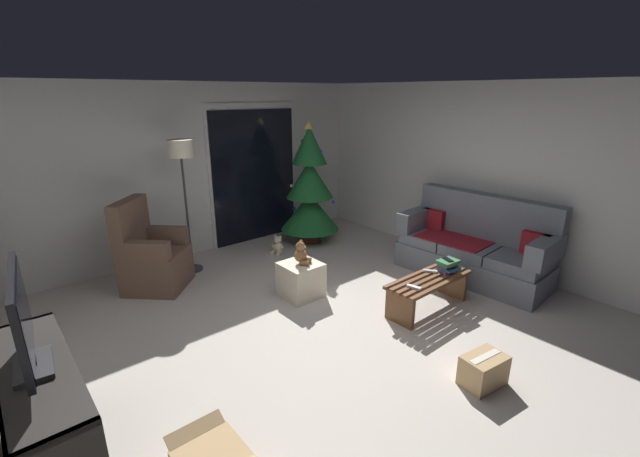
{
  "coord_description": "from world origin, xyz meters",
  "views": [
    {
      "loc": [
        -2.55,
        -2.79,
        2.35
      ],
      "look_at": [
        0.4,
        0.7,
        0.85
      ],
      "focal_mm": 23.35,
      "sensor_mm": 36.0,
      "label": 1
    }
  ],
  "objects": [
    {
      "name": "media_shelf",
      "position": [
        -2.53,
        -0.14,
        0.37
      ],
      "size": [
        0.4,
        1.4,
        0.79
      ],
      "color": "black",
      "rests_on": "ground"
    },
    {
      "name": "television",
      "position": [
        -2.5,
        -0.08,
        1.1
      ],
      "size": [
        0.23,
        0.84,
        0.61
      ],
      "color": "black",
      "rests_on": "media_shelf"
    },
    {
      "name": "teddy_bear_cream_by_tree",
      "position": [
        0.79,
        2.16,
        0.12
      ],
      "size": [
        0.21,
        0.21,
        0.29
      ],
      "color": "beige",
      "rests_on": "ground"
    },
    {
      "name": "floor_lamp",
      "position": [
        -0.47,
        2.42,
        1.51
      ],
      "size": [
        0.32,
        0.32,
        1.78
      ],
      "color": "#2D2D30",
      "rests_on": "ground"
    },
    {
      "name": "ground_plane",
      "position": [
        0.0,
        0.0,
        0.0
      ],
      "size": [
        7.0,
        7.0,
        0.0
      ],
      "primitive_type": "plane",
      "color": "#BCB2A8"
    },
    {
      "name": "ottoman",
      "position": [
        0.21,
        0.84,
        0.21
      ],
      "size": [
        0.44,
        0.44,
        0.42
      ],
      "primitive_type": "cube",
      "color": "beige",
      "rests_on": "ground"
    },
    {
      "name": "patio_door_frame",
      "position": [
        0.94,
        2.99,
        1.1
      ],
      "size": [
        1.6,
        0.02,
        2.2
      ],
      "primitive_type": "cube",
      "color": "silver",
      "rests_on": "ground"
    },
    {
      "name": "wall_back",
      "position": [
        0.0,
        3.06,
        1.25
      ],
      "size": [
        5.72,
        0.12,
        2.5
      ],
      "primitive_type": "cube",
      "color": "silver",
      "rests_on": "ground"
    },
    {
      "name": "armchair",
      "position": [
        -1.06,
        2.22,
        0.4
      ],
      "size": [
        0.97,
        0.97,
        1.13
      ],
      "color": "brown",
      "rests_on": "ground"
    },
    {
      "name": "cell_phone",
      "position": [
        1.41,
        -0.37,
        0.53
      ],
      "size": [
        0.12,
        0.16,
        0.01
      ],
      "primitive_type": "cube",
      "rotation": [
        0.0,
        0.0,
        -0.38
      ],
      "color": "black",
      "rests_on": "book_stack"
    },
    {
      "name": "remote_silver",
      "position": [
        1.25,
        -0.26,
        0.39
      ],
      "size": [
        0.12,
        0.15,
        0.02
      ],
      "primitive_type": "cube",
      "rotation": [
        0.0,
        0.0,
        0.6
      ],
      "color": "#ADADB2",
      "rests_on": "coffee_table"
    },
    {
      "name": "book_stack",
      "position": [
        1.42,
        -0.38,
        0.46
      ],
      "size": [
        0.25,
        0.23,
        0.14
      ],
      "color": "#6B3D7A",
      "rests_on": "coffee_table"
    },
    {
      "name": "couch",
      "position": [
        2.32,
        -0.19,
        0.4
      ],
      "size": [
        0.88,
        1.98,
        1.08
      ],
      "color": "slate",
      "rests_on": "ground"
    },
    {
      "name": "christmas_tree",
      "position": [
        1.51,
        2.27,
        0.86
      ],
      "size": [
        0.94,
        0.94,
        1.94
      ],
      "color": "#4C1E19",
      "rests_on": "ground"
    },
    {
      "name": "coffee_table",
      "position": [
        1.11,
        -0.35,
        0.26
      ],
      "size": [
        1.1,
        0.4,
        0.38
      ],
      "color": "brown",
      "rests_on": "ground"
    },
    {
      "name": "cardboard_box_taped_mid_floor",
      "position": [
        0.4,
        -1.43,
        0.13
      ],
      "size": [
        0.4,
        0.3,
        0.27
      ],
      "color": "tan",
      "rests_on": "ground"
    },
    {
      "name": "teddy_bear_chestnut",
      "position": [
        0.22,
        0.83,
        0.54
      ],
      "size": [
        0.21,
        0.22,
        0.29
      ],
      "color": "brown",
      "rests_on": "ottoman"
    },
    {
      "name": "wall_right",
      "position": [
        2.86,
        0.0,
        1.25
      ],
      "size": [
        0.12,
        6.0,
        2.5
      ],
      "primitive_type": "cube",
      "color": "silver",
      "rests_on": "ground"
    },
    {
      "name": "patio_door_glass",
      "position": [
        0.94,
        2.97,
        1.05
      ],
      "size": [
        1.5,
        0.02,
        2.1
      ],
      "primitive_type": "cube",
      "color": "black",
      "rests_on": "ground"
    },
    {
      "name": "remote_white",
      "position": [
        0.77,
        -0.4,
        0.39
      ],
      "size": [
        0.08,
        0.16,
        0.02
      ],
      "primitive_type": "cube",
      "rotation": [
        0.0,
        0.0,
        0.23
      ],
      "color": "silver",
      "rests_on": "coffee_table"
    }
  ]
}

